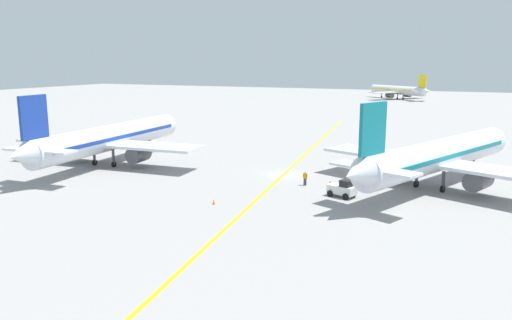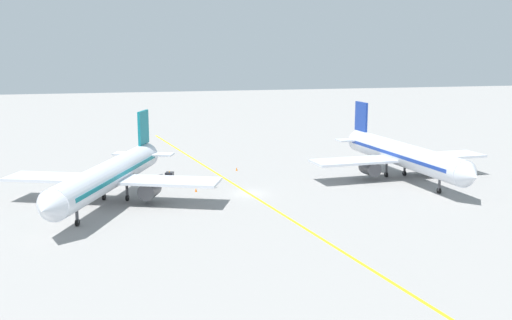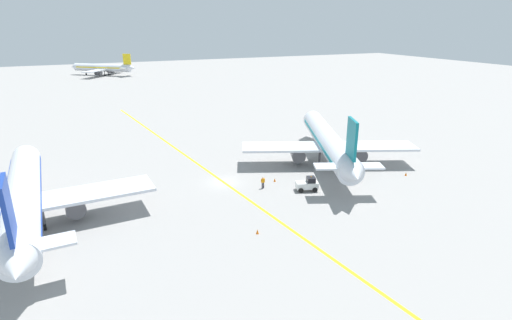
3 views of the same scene
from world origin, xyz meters
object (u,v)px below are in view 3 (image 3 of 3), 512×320
object	(u,v)px
airplane_adjacent_stand	(328,142)
traffic_cone_mid_apron	(257,231)
ground_crew_worker	(263,182)
baggage_tug_white	(308,184)
airplane_distant_taxiing	(103,68)
traffic_cone_by_wingtip	(275,180)
traffic_cone_near_nose	(406,174)
airplane_at_gate	(23,197)

from	to	relation	value
airplane_adjacent_stand	traffic_cone_mid_apron	bearing A→B (deg)	-140.78
ground_crew_worker	baggage_tug_white	bearing A→B (deg)	-31.50
airplane_distant_taxiing	traffic_cone_by_wingtip	xyz separation A→B (m)	(12.42, -142.47, -3.06)
airplane_adjacent_stand	traffic_cone_mid_apron	xyz separation A→B (m)	(-20.21, -16.49, -3.43)
airplane_distant_taxiing	traffic_cone_mid_apron	size ratio (longest dim) A/B	48.52
airplane_distant_taxiing	ground_crew_worker	distance (m)	144.34
ground_crew_worker	traffic_cone_near_nose	bearing A→B (deg)	-11.84
airplane_at_gate	traffic_cone_near_nose	bearing A→B (deg)	-5.96
airplane_at_gate	baggage_tug_white	size ratio (longest dim) A/B	10.69
baggage_tug_white	ground_crew_worker	xyz separation A→B (m)	(-5.30, 3.25, 0.01)
traffic_cone_near_nose	traffic_cone_by_wingtip	distance (m)	20.24
baggage_tug_white	traffic_cone_near_nose	size ratio (longest dim) A/B	6.04
airplane_adjacent_stand	airplane_distant_taxiing	bearing A→B (deg)	99.79
traffic_cone_near_nose	ground_crew_worker	bearing A→B (deg)	168.16
airplane_adjacent_stand	traffic_cone_by_wingtip	distance (m)	12.58
airplane_at_gate	traffic_cone_mid_apron	world-z (taller)	airplane_at_gate
traffic_cone_near_nose	traffic_cone_mid_apron	xyz separation A→B (m)	(-27.96, -6.77, 0.00)
traffic_cone_near_nose	traffic_cone_by_wingtip	bearing A→B (deg)	162.44
baggage_tug_white	airplane_at_gate	bearing A→B (deg)	173.40
airplane_adjacent_stand	traffic_cone_mid_apron	distance (m)	26.31
ground_crew_worker	traffic_cone_by_wingtip	xyz separation A→B (m)	(2.63, 1.51, -0.63)
traffic_cone_mid_apron	traffic_cone_near_nose	bearing A→B (deg)	13.60
ground_crew_worker	traffic_cone_near_nose	size ratio (longest dim) A/B	3.05
airplane_at_gate	traffic_cone_mid_apron	size ratio (longest dim) A/B	64.59
traffic_cone_by_wingtip	airplane_distant_taxiing	bearing A→B (deg)	94.98
airplane_adjacent_stand	traffic_cone_near_nose	xyz separation A→B (m)	(7.75, -9.73, -3.43)
airplane_adjacent_stand	ground_crew_worker	size ratio (longest dim) A/B	20.20
ground_crew_worker	traffic_cone_mid_apron	world-z (taller)	ground_crew_worker
airplane_distant_taxiing	traffic_cone_near_nose	size ratio (longest dim) A/B	48.52
airplane_at_gate	airplane_distant_taxiing	size ratio (longest dim) A/B	1.33
airplane_adjacent_stand	baggage_tug_white	bearing A→B (deg)	-136.64
traffic_cone_by_wingtip	traffic_cone_near_nose	bearing A→B (deg)	-17.56
airplane_adjacent_stand	ground_crew_worker	distance (m)	15.34
airplane_distant_taxiing	airplane_at_gate	bearing A→B (deg)	-97.68
airplane_adjacent_stand	ground_crew_worker	bearing A→B (deg)	-160.11
airplane_distant_taxiing	traffic_cone_by_wingtip	size ratio (longest dim) A/B	48.52
airplane_distant_taxiing	baggage_tug_white	bearing A→B (deg)	-84.15
baggage_tug_white	ground_crew_worker	world-z (taller)	baggage_tug_white
airplane_at_gate	traffic_cone_by_wingtip	world-z (taller)	airplane_at_gate
airplane_at_gate	ground_crew_worker	world-z (taller)	airplane_at_gate
airplane_at_gate	ground_crew_worker	size ratio (longest dim) A/B	21.14
traffic_cone_near_nose	baggage_tug_white	bearing A→B (deg)	175.36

